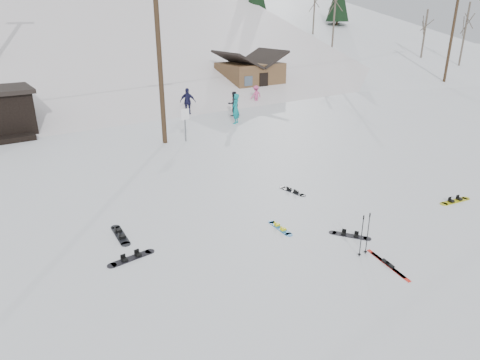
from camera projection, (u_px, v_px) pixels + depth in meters
ground at (313, 269)px, 12.07m from camera, size 200.00×200.00×0.00m
ski_slope at (29, 160)px, 58.70m from camera, size 60.00×85.24×65.97m
ridge_right at (270, 122)px, 74.50m from camera, size 45.66×93.98×54.59m
treeline_right at (294, 62)px, 63.29m from camera, size 20.00×60.00×10.00m
utility_pole at (159, 56)px, 22.17m from camera, size 2.00×0.26×9.00m
utility_pole_right at (452, 36)px, 41.33m from camera, size 2.00×0.26×9.00m
trail_sign at (185, 119)px, 23.67m from camera, size 0.50×0.09×1.85m
lift_hut at (3, 112)px, 25.03m from camera, size 3.40×4.10×2.75m
cabin at (250, 77)px, 37.86m from camera, size 5.39×4.40×3.77m
hero_snowboard at (280, 228)px, 14.35m from camera, size 0.34×1.28×0.09m
hero_skis at (388, 264)px, 12.25m from camera, size 0.50×1.76×0.09m
ski_poles at (365, 234)px, 12.54m from camera, size 0.37×0.10×1.35m
board_scatter_a at (131, 258)px, 12.58m from camera, size 1.49×0.39×0.10m
board_scatter_b at (120, 235)px, 13.88m from camera, size 0.41×1.60×0.11m
board_scatter_d at (350, 235)px, 13.87m from camera, size 0.87×1.17×0.10m
board_scatter_e at (455, 201)px, 16.41m from camera, size 1.50×0.46×0.11m
board_scatter_f at (292, 191)px, 17.31m from camera, size 0.38×1.33×0.09m
skier_teal at (236, 109)px, 27.72m from camera, size 0.84×0.79×1.93m
skier_dark at (234, 104)px, 29.82m from camera, size 0.90×0.74×1.70m
skier_pink at (256, 95)px, 33.83m from camera, size 0.96×0.57×1.45m
skier_navy at (188, 102)px, 30.04m from camera, size 1.16×1.05×1.89m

